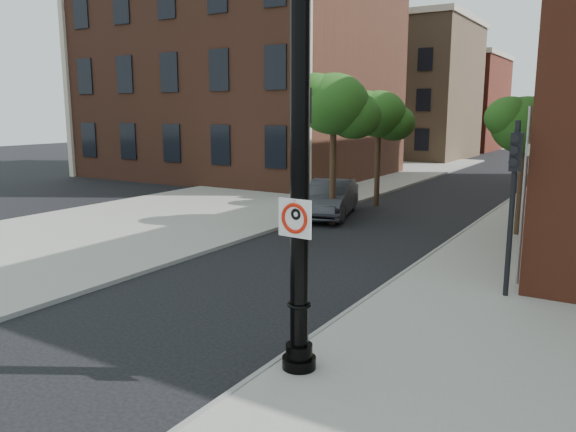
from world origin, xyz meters
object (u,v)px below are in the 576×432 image
Objects in this scene: lamppost at (300,190)px; traffic_signal_left at (305,133)px; no_parking_sign at (295,218)px; traffic_signal_right at (514,181)px; parked_car at (330,198)px.

lamppost is 9.57m from traffic_signal_left.
lamppost reaches higher than no_parking_sign.
lamppost is at bearing -84.87° from traffic_signal_left.
lamppost is at bearing -118.91° from traffic_signal_right.
no_parking_sign is at bearing -85.30° from traffic_signal_left.
lamppost is at bearing 98.70° from no_parking_sign.
traffic_signal_right is (6.89, -2.58, -0.85)m from traffic_signal_left.
traffic_signal_right is (2.21, 5.75, -0.33)m from lamppost.
parked_car is at bearing 115.22° from lamppost.
lamppost is 14.55m from parked_car.
parked_car is 1.13× the size of traffic_signal_right.
traffic_signal_left is at bearing 119.29° from lamppost.
lamppost is 1.25× the size of traffic_signal_left.
lamppost is 1.45× the size of parked_car.
no_parking_sign is 9.76m from traffic_signal_left.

